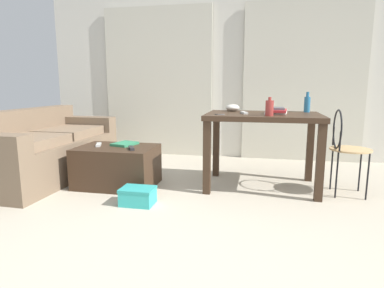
% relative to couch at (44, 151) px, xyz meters
% --- Properties ---
extents(ground_plane, '(7.24, 7.24, 0.00)m').
position_rel_couch_xyz_m(ground_plane, '(1.94, -0.29, -0.31)').
color(ground_plane, '#B2A893').
extents(wall_back, '(5.43, 0.10, 2.40)m').
position_rel_couch_xyz_m(wall_back, '(1.94, 1.62, 0.89)').
color(wall_back, silver).
rests_on(wall_back, ground).
extents(curtains, '(3.71, 0.03, 2.18)m').
position_rel_couch_xyz_m(curtains, '(1.94, 1.53, 0.78)').
color(curtains, beige).
rests_on(curtains, ground).
extents(couch, '(0.89, 1.86, 0.78)m').
position_rel_couch_xyz_m(couch, '(0.00, 0.00, 0.00)').
color(couch, brown).
rests_on(couch, ground).
extents(coffee_table, '(0.80, 0.57, 0.42)m').
position_rel_couch_xyz_m(coffee_table, '(0.96, -0.13, -0.10)').
color(coffee_table, '#382619').
rests_on(coffee_table, ground).
extents(craft_table, '(1.14, 0.77, 0.77)m').
position_rel_couch_xyz_m(craft_table, '(2.45, 0.14, 0.34)').
color(craft_table, '#382619').
rests_on(craft_table, ground).
extents(wire_chair, '(0.38, 0.38, 0.83)m').
position_rel_couch_xyz_m(wire_chair, '(3.22, 0.06, 0.20)').
color(wire_chair, tan).
rests_on(wire_chair, ground).
extents(bottle_near, '(0.06, 0.06, 0.21)m').
position_rel_couch_xyz_m(bottle_near, '(2.91, 0.41, 0.55)').
color(bottle_near, teal).
rests_on(bottle_near, craft_table).
extents(bottle_far, '(0.08, 0.08, 0.17)m').
position_rel_couch_xyz_m(bottle_far, '(2.51, -0.10, 0.53)').
color(bottle_far, '#99332D').
rests_on(bottle_far, craft_table).
extents(bowl, '(0.15, 0.15, 0.08)m').
position_rel_couch_xyz_m(bowl, '(2.12, 0.38, 0.49)').
color(bowl, beige).
rests_on(bowl, craft_table).
extents(book_stack, '(0.23, 0.30, 0.06)m').
position_rel_couch_xyz_m(book_stack, '(2.58, 0.14, 0.49)').
color(book_stack, silver).
rests_on(book_stack, craft_table).
extents(tv_remote_on_table, '(0.09, 0.17, 0.02)m').
position_rel_couch_xyz_m(tv_remote_on_table, '(2.26, 0.09, 0.47)').
color(tv_remote_on_table, '#B7B7B2').
rests_on(tv_remote_on_table, craft_table).
extents(scissors, '(0.10, 0.05, 0.00)m').
position_rel_couch_xyz_m(scissors, '(2.02, -0.07, 0.46)').
color(scissors, '#9EA0A5').
rests_on(scissors, craft_table).
extents(tv_remote_primary, '(0.11, 0.18, 0.02)m').
position_rel_couch_xyz_m(tv_remote_primary, '(0.75, -0.12, 0.12)').
color(tv_remote_primary, '#B7B7B2').
rests_on(tv_remote_primary, coffee_table).
extents(tv_remote_secondary, '(0.12, 0.17, 0.03)m').
position_rel_couch_xyz_m(tv_remote_secondary, '(1.17, -0.24, 0.12)').
color(tv_remote_secondary, '#232326').
rests_on(tv_remote_secondary, coffee_table).
extents(magazine, '(0.26, 0.30, 0.03)m').
position_rel_couch_xyz_m(magazine, '(1.01, -0.02, 0.12)').
color(magazine, '#2D7F56').
rests_on(magazine, coffee_table).
extents(shoebox, '(0.30, 0.22, 0.15)m').
position_rel_couch_xyz_m(shoebox, '(1.38, -0.62, -0.24)').
color(shoebox, '#33B2AD').
rests_on(shoebox, ground).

